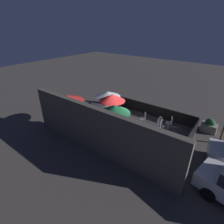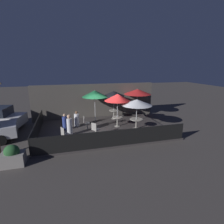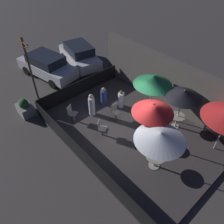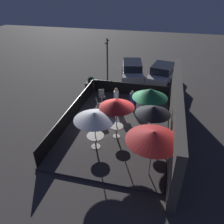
{
  "view_description": "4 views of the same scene",
  "coord_description": "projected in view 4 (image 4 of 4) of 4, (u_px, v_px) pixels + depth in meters",
  "views": [
    {
      "loc": [
        -5.97,
        9.45,
        6.94
      ],
      "look_at": [
        1.08,
        0.2,
        1.13
      ],
      "focal_mm": 28.0,
      "sensor_mm": 36.0,
      "label": 1
    },
    {
      "loc": [
        -2.46,
        -11.48,
        4.49
      ],
      "look_at": [
        0.6,
        -0.11,
        1.32
      ],
      "focal_mm": 28.0,
      "sensor_mm": 36.0,
      "label": 2
    },
    {
      "loc": [
        5.25,
        -5.89,
        8.34
      ],
      "look_at": [
        -0.8,
        -0.53,
        1.23
      ],
      "focal_mm": 35.0,
      "sensor_mm": 36.0,
      "label": 3
    },
    {
      "loc": [
        10.7,
        2.28,
        7.66
      ],
      "look_at": [
        -0.1,
        -0.37,
        0.96
      ],
      "focal_mm": 35.0,
      "sensor_mm": 36.0,
      "label": 4
    }
  ],
  "objects": [
    {
      "name": "planter_box",
      "position": [
        91.0,
        83.0,
        17.94
      ],
      "size": [
        1.02,
        0.72,
        1.01
      ],
      "color": "gray",
      "rests_on": "ground_plane"
    },
    {
      "name": "dining_table_0",
      "position": [
        116.0,
        128.0,
        12.04
      ],
      "size": [
        0.75,
        0.75,
        0.71
      ],
      "color": "#9E998E",
      "rests_on": "patio_deck"
    },
    {
      "name": "patio_umbrella_0",
      "position": [
        117.0,
        103.0,
        11.21
      ],
      "size": [
        1.86,
        1.86,
        2.41
      ],
      "color": "#B2B2B7",
      "rests_on": "patio_deck"
    },
    {
      "name": "patio_umbrella_4",
      "position": [
        153.0,
        136.0,
        8.79
      ],
      "size": [
        2.29,
        2.29,
        2.41
      ],
      "color": "#B2B2B7",
      "rests_on": "patio_deck"
    },
    {
      "name": "light_post",
      "position": [
        107.0,
        60.0,
        17.55
      ],
      "size": [
        1.1,
        0.12,
        3.9
      ],
      "color": "brown",
      "rests_on": "ground_plane"
    },
    {
      "name": "fence_front",
      "position": [
        72.0,
        113.0,
        13.61
      ],
      "size": [
        8.6,
        0.05,
        0.95
      ],
      "color": "black",
      "rests_on": "patio_deck"
    },
    {
      "name": "patio_umbrella_3",
      "position": [
        150.0,
        93.0,
        11.98
      ],
      "size": [
        1.97,
        1.97,
        2.5
      ],
      "color": "#B2B2B7",
      "rests_on": "patio_deck"
    },
    {
      "name": "patio_chair_2",
      "position": [
        123.0,
        108.0,
        14.0
      ],
      "size": [
        0.42,
        0.42,
        0.93
      ],
      "rotation": [
        0.0,
        0.0,
        0.04
      ],
      "color": "gray",
      "rests_on": "patio_deck"
    },
    {
      "name": "patio_chair_1",
      "position": [
        102.0,
        95.0,
        15.56
      ],
      "size": [
        0.54,
        0.54,
        0.96
      ],
      "rotation": [
        0.0,
        0.0,
        0.48
      ],
      "color": "gray",
      "rests_on": "patio_deck"
    },
    {
      "name": "parked_car_1",
      "position": [
        162.0,
        73.0,
        18.71
      ],
      "size": [
        4.35,
        2.47,
        1.62
      ],
      "rotation": [
        0.0,
        0.0,
        -0.2
      ],
      "color": "silver",
      "rests_on": "ground_plane"
    },
    {
      "name": "building_wall",
      "position": [
        175.0,
        113.0,
        11.9
      ],
      "size": [
        10.4,
        0.36,
        2.94
      ],
      "color": "#4C4742",
      "rests_on": "ground_plane"
    },
    {
      "name": "parked_car_0",
      "position": [
        132.0,
        70.0,
        19.4
      ],
      "size": [
        4.69,
        2.54,
        1.62
      ],
      "rotation": [
        0.0,
        0.0,
        0.2
      ],
      "color": "silver",
      "rests_on": "ground_plane"
    },
    {
      "name": "dining_table_2",
      "position": [
        150.0,
        136.0,
        11.43
      ],
      "size": [
        0.78,
        0.78,
        0.75
      ],
      "color": "#9E998E",
      "rests_on": "patio_deck"
    },
    {
      "name": "patron_2",
      "position": [
        132.0,
        99.0,
        15.09
      ],
      "size": [
        0.42,
        0.42,
        1.15
      ],
      "rotation": [
        0.0,
        0.0,
        3.36
      ],
      "color": "navy",
      "rests_on": "patio_deck"
    },
    {
      "name": "patio_deck",
      "position": [
        117.0,
        126.0,
        13.29
      ],
      "size": [
        8.8,
        5.96,
        0.12
      ],
      "color": "#383333",
      "rests_on": "ground_plane"
    },
    {
      "name": "patron_1",
      "position": [
        139.0,
        106.0,
        14.28
      ],
      "size": [
        0.51,
        0.51,
        1.13
      ],
      "rotation": [
        0.0,
        0.0,
        0.85
      ],
      "color": "silver",
      "rests_on": "patio_deck"
    },
    {
      "name": "ground_plane",
      "position": [
        117.0,
        127.0,
        13.32
      ],
      "size": [
        60.0,
        60.0,
        0.0
      ],
      "primitive_type": "plane",
      "color": "#423D3A"
    },
    {
      "name": "patron_0",
      "position": [
        116.0,
        98.0,
        15.02
      ],
      "size": [
        0.4,
        0.4,
        1.37
      ],
      "rotation": [
        0.0,
        0.0,
        2.97
      ],
      "color": "silver",
      "rests_on": "patio_deck"
    },
    {
      "name": "fence_side_left",
      "position": [
        130.0,
        89.0,
        16.64
      ],
      "size": [
        0.05,
        5.76,
        0.95
      ],
      "color": "black",
      "rests_on": "patio_deck"
    },
    {
      "name": "patio_umbrella_1",
      "position": [
        94.0,
        116.0,
        10.58
      ],
      "size": [
        2.07,
        2.07,
        2.12
      ],
      "color": "#B2B2B7",
      "rests_on": "patio_deck"
    },
    {
      "name": "patio_chair_0",
      "position": [
        101.0,
        109.0,
        13.93
      ],
      "size": [
        0.56,
        0.56,
        0.91
      ],
      "rotation": [
        0.0,
        0.0,
        0.65
      ],
      "color": "gray",
      "rests_on": "patio_deck"
    },
    {
      "name": "dining_table_1",
      "position": [
        95.0,
        138.0,
        11.26
      ],
      "size": [
        0.9,
        0.9,
        0.73
      ],
      "color": "#9E998E",
      "rests_on": "patio_deck"
    },
    {
      "name": "patio_umbrella_2",
      "position": [
        153.0,
        110.0,
        10.63
      ],
      "size": [
        1.76,
        1.76,
        2.35
      ],
      "color": "#B2B2B7",
      "rests_on": "patio_deck"
    }
  ]
}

